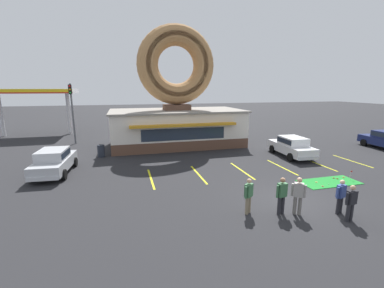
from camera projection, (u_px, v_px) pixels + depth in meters
name	position (u px, v px, depth m)	size (l,w,h in m)	color
ground_plane	(291.00, 202.00, 12.34)	(160.00, 160.00, 0.00)	#232326
donut_shop_building	(177.00, 106.00, 24.03)	(12.30, 6.75, 10.96)	brown
putting_mat	(329.00, 182.00, 14.89)	(3.46, 1.53, 0.03)	#1E842D
mini_donut_near_left	(334.00, 178.00, 15.47)	(0.13, 0.13, 0.04)	brown
mini_donut_near_right	(344.00, 177.00, 15.58)	(0.13, 0.13, 0.04)	#D17F47
mini_donut_mid_left	(323.00, 186.00, 14.17)	(0.13, 0.13, 0.04)	#A5724C
mini_donut_mid_centre	(316.00, 182.00, 14.79)	(0.13, 0.13, 0.04)	#E5C666
mini_donut_mid_right	(337.00, 179.00, 15.36)	(0.13, 0.13, 0.04)	brown
golf_ball	(329.00, 184.00, 14.48)	(0.04, 0.04, 0.04)	white
putting_flag_pin	(351.00, 173.00, 15.19)	(0.13, 0.01, 0.55)	silver
car_white	(292.00, 146.00, 20.38)	(2.17, 4.65, 1.60)	silver
car_silver	(54.00, 161.00, 16.22)	(2.18, 4.65, 1.60)	#B2B5BA
pedestrian_blue_sweater_man	(341.00, 195.00, 11.03)	(0.57, 0.34, 1.54)	#232328
pedestrian_hooded_kid	(351.00, 202.00, 10.38)	(0.59, 0.29, 1.56)	#232328
pedestrian_leather_jacket_man	(249.00, 194.00, 11.04)	(0.51, 0.41, 1.59)	#7F7056
pedestrian_clipboard_woman	(282.00, 194.00, 10.95)	(0.59, 0.30, 1.66)	#232328
pedestrian_beanie_man	(298.00, 194.00, 10.91)	(0.49, 0.42, 1.68)	slate
trash_bin	(101.00, 151.00, 20.31)	(0.57, 0.57, 0.97)	#232833
traffic_light_pole	(72.00, 106.00, 24.48)	(0.28, 0.47, 5.80)	#595B60
gas_station_canopy	(33.00, 93.00, 29.00)	(9.00, 4.46, 5.30)	silver
parking_stripe_far_left	(151.00, 179.00, 15.51)	(0.12, 3.60, 0.01)	yellow
parking_stripe_left	(199.00, 174.00, 16.26)	(0.12, 3.60, 0.01)	yellow
parking_stripe_mid_left	(242.00, 171.00, 17.01)	(0.12, 3.60, 0.01)	yellow
parking_stripe_centre	(282.00, 167.00, 17.77)	(0.12, 3.60, 0.01)	yellow
parking_stripe_mid_right	(318.00, 164.00, 18.52)	(0.12, 3.60, 0.01)	yellow
parking_stripe_right	(352.00, 161.00, 19.27)	(0.12, 3.60, 0.01)	yellow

